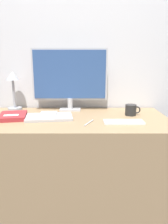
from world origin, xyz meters
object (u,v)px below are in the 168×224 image
object	(u,v)px
laptop	(48,117)
pen	(88,123)
coffee_mug	(130,110)
keyboard	(123,122)
desk_lamp	(12,85)
monitor	(69,77)
ereader	(47,114)
notebook	(12,116)

from	to	relation	value
laptop	pen	world-z (taller)	laptop
coffee_mug	keyboard	bearing A→B (deg)	-113.75
keyboard	pen	distance (m)	0.23
keyboard	coffee_mug	size ratio (longest dim) A/B	2.28
desk_lamp	pen	size ratio (longest dim) A/B	2.30
keyboard	monitor	bearing A→B (deg)	134.69
pen	monitor	bearing A→B (deg)	110.45
ereader	notebook	bearing A→B (deg)	-176.84
ereader	pen	bearing A→B (deg)	-26.78
monitor	ereader	size ratio (longest dim) A/B	3.34
laptop	pen	xyz separation A→B (m)	(0.28, -0.13, -0.01)
monitor	keyboard	world-z (taller)	monitor
monitor	ereader	xyz separation A→B (m)	(-0.15, -0.25, -0.25)
coffee_mug	pen	xyz separation A→B (m)	(-0.32, -0.22, -0.04)
notebook	keyboard	bearing A→B (deg)	-8.97
keyboard	coffee_mug	world-z (taller)	coffee_mug
desk_lamp	coffee_mug	xyz separation A→B (m)	(0.93, -0.18, -0.17)
desk_lamp	pen	bearing A→B (deg)	-33.49
pen	keyboard	bearing A→B (deg)	3.18
keyboard	ereader	size ratio (longest dim) A/B	1.45
laptop	desk_lamp	size ratio (longest dim) A/B	1.11
ereader	coffee_mug	distance (m)	0.62
ereader	desk_lamp	bearing A→B (deg)	141.07
ereader	pen	size ratio (longest dim) A/B	1.32
keyboard	pen	xyz separation A→B (m)	(-0.23, -0.01, -0.00)
keyboard	desk_lamp	world-z (taller)	desk_lamp
monitor	notebook	distance (m)	0.54
ereader	notebook	size ratio (longest dim) A/B	0.69
keyboard	desk_lamp	xyz separation A→B (m)	(-0.84, 0.39, 0.20)
pen	desk_lamp	bearing A→B (deg)	146.51
keyboard	laptop	world-z (taller)	laptop
notebook	coffee_mug	distance (m)	0.87
monitor	laptop	distance (m)	0.40
notebook	pen	world-z (taller)	notebook
keyboard	notebook	size ratio (longest dim) A/B	1.00
desk_lamp	pen	world-z (taller)	desk_lamp
laptop	ereader	size ratio (longest dim) A/B	1.93
monitor	coffee_mug	size ratio (longest dim) A/B	5.26
ereader	pen	distance (m)	0.33
keyboard	ereader	bearing A→B (deg)	165.52
monitor	notebook	size ratio (longest dim) A/B	2.30
monitor	laptop	bearing A→B (deg)	-116.39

